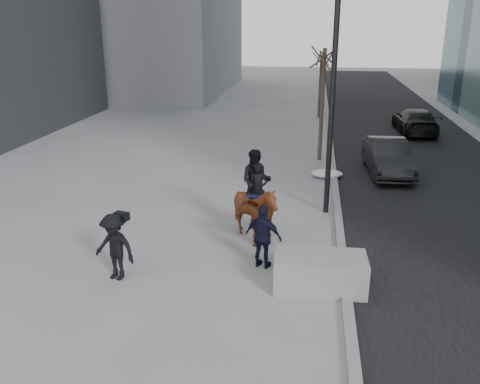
# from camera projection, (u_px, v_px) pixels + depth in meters

# --- Properties ---
(ground) EXTENTS (120.00, 120.00, 0.00)m
(ground) POSITION_uv_depth(u_px,v_px,m) (234.00, 256.00, 14.21)
(ground) COLOR gray
(ground) RESTS_ON ground
(road) EXTENTS (8.00, 90.00, 0.01)m
(road) POSITION_uv_depth(u_px,v_px,m) (423.00, 168.00, 22.63)
(road) COLOR black
(road) RESTS_ON ground
(curb) EXTENTS (0.25, 90.00, 0.12)m
(curb) POSITION_uv_depth(u_px,v_px,m) (333.00, 163.00, 23.15)
(curb) COLOR gray
(curb) RESTS_ON ground
(planter) EXTENTS (2.26, 1.18, 0.89)m
(planter) POSITION_uv_depth(u_px,v_px,m) (320.00, 272.00, 12.37)
(planter) COLOR gray
(planter) RESTS_ON ground
(car_near) EXTENTS (1.83, 4.57, 1.48)m
(car_near) POSITION_uv_depth(u_px,v_px,m) (388.00, 157.00, 21.54)
(car_near) COLOR black
(car_near) RESTS_ON ground
(car_far) EXTENTS (2.11, 4.96, 1.43)m
(car_far) POSITION_uv_depth(u_px,v_px,m) (415.00, 121.00, 29.29)
(car_far) COLOR black
(car_far) RESTS_ON ground
(tree_near) EXTENTS (1.20, 1.20, 5.65)m
(tree_near) POSITION_uv_depth(u_px,v_px,m) (322.00, 100.00, 23.07)
(tree_near) COLOR #3A2D22
(tree_near) RESTS_ON ground
(tree_far) EXTENTS (1.20, 1.20, 4.54)m
(tree_far) POSITION_uv_depth(u_px,v_px,m) (320.00, 83.00, 33.56)
(tree_far) COLOR #392E21
(tree_far) RESTS_ON ground
(mounted_left) EXTENTS (1.05, 1.93, 2.38)m
(mounted_left) POSITION_uv_depth(u_px,v_px,m) (257.00, 213.00, 14.94)
(mounted_left) COLOR #4A250E
(mounted_left) RESTS_ON ground
(mounted_right) EXTENTS (1.45, 1.63, 2.74)m
(mounted_right) POSITION_uv_depth(u_px,v_px,m) (255.00, 205.00, 14.97)
(mounted_right) COLOR #47240E
(mounted_right) RESTS_ON ground
(feeder) EXTENTS (1.11, 1.01, 1.75)m
(feeder) POSITION_uv_depth(u_px,v_px,m) (263.00, 237.00, 13.33)
(feeder) COLOR black
(feeder) RESTS_ON ground
(camera_crew) EXTENTS (1.27, 0.94, 1.75)m
(camera_crew) POSITION_uv_depth(u_px,v_px,m) (115.00, 247.00, 12.73)
(camera_crew) COLOR black
(camera_crew) RESTS_ON ground
(lamppost) EXTENTS (0.25, 1.34, 9.09)m
(lamppost) POSITION_uv_depth(u_px,v_px,m) (334.00, 63.00, 15.79)
(lamppost) COLOR black
(lamppost) RESTS_ON ground
(snow_piles) EXTENTS (1.43, 10.29, 0.36)m
(snow_piles) POSITION_uv_depth(u_px,v_px,m) (330.00, 220.00, 16.30)
(snow_piles) COLOR white
(snow_piles) RESTS_ON ground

